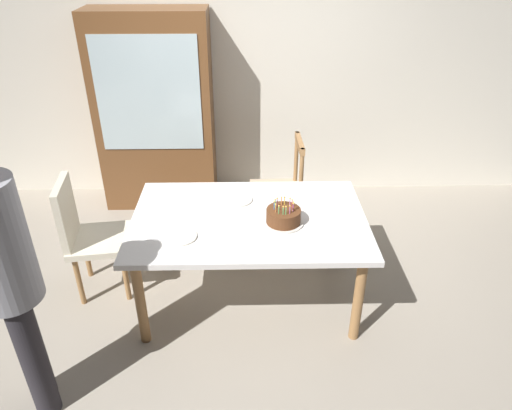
% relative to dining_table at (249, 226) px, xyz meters
% --- Properties ---
extents(ground, '(6.40, 6.40, 0.00)m').
position_rel_dining_table_xyz_m(ground, '(0.00, 0.00, -0.65)').
color(ground, '#9E9384').
extents(back_wall, '(6.40, 0.10, 2.60)m').
position_rel_dining_table_xyz_m(back_wall, '(0.00, 1.85, 0.65)').
color(back_wall, silver).
rests_on(back_wall, ground).
extents(dining_table, '(1.65, 1.08, 0.72)m').
position_rel_dining_table_xyz_m(dining_table, '(0.00, 0.00, 0.00)').
color(dining_table, white).
rests_on(dining_table, ground).
extents(birthday_cake, '(0.28, 0.28, 0.18)m').
position_rel_dining_table_xyz_m(birthday_cake, '(0.24, -0.08, 0.13)').
color(birthday_cake, silver).
rests_on(birthday_cake, dining_table).
extents(plate_near_celebrant, '(0.22, 0.22, 0.01)m').
position_rel_dining_table_xyz_m(plate_near_celebrant, '(-0.45, -0.24, 0.08)').
color(plate_near_celebrant, silver).
rests_on(plate_near_celebrant, dining_table).
extents(plate_far_side, '(0.22, 0.22, 0.01)m').
position_rel_dining_table_xyz_m(plate_far_side, '(-0.08, 0.24, 0.08)').
color(plate_far_side, silver).
rests_on(plate_far_side, dining_table).
extents(fork_near_celebrant, '(0.18, 0.05, 0.01)m').
position_rel_dining_table_xyz_m(fork_near_celebrant, '(-0.61, -0.25, 0.08)').
color(fork_near_celebrant, silver).
rests_on(fork_near_celebrant, dining_table).
extents(fork_far_side, '(0.18, 0.06, 0.01)m').
position_rel_dining_table_xyz_m(fork_far_side, '(-0.24, 0.22, 0.08)').
color(fork_far_side, silver).
rests_on(fork_far_side, dining_table).
extents(fork_near_guest, '(0.18, 0.03, 0.01)m').
position_rel_dining_table_xyz_m(fork_near_guest, '(0.34, -0.25, 0.08)').
color(fork_near_guest, silver).
rests_on(fork_near_guest, dining_table).
extents(chair_spindle_back, '(0.45, 0.45, 0.95)m').
position_rel_dining_table_xyz_m(chair_spindle_back, '(0.27, 0.86, -0.19)').
color(chair_spindle_back, tan).
rests_on(chair_spindle_back, ground).
extents(chair_upholstered, '(0.49, 0.49, 0.95)m').
position_rel_dining_table_xyz_m(chair_upholstered, '(-1.22, 0.13, -0.11)').
color(chair_upholstered, beige).
rests_on(chair_upholstered, ground).
extents(person_celebrant, '(0.32, 0.32, 1.69)m').
position_rel_dining_table_xyz_m(person_celebrant, '(-1.24, -0.92, 0.32)').
color(person_celebrant, '#262328').
rests_on(person_celebrant, ground).
extents(china_cabinet, '(1.10, 0.45, 1.90)m').
position_rel_dining_table_xyz_m(china_cabinet, '(-0.89, 1.56, 0.31)').
color(china_cabinet, brown).
rests_on(china_cabinet, ground).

